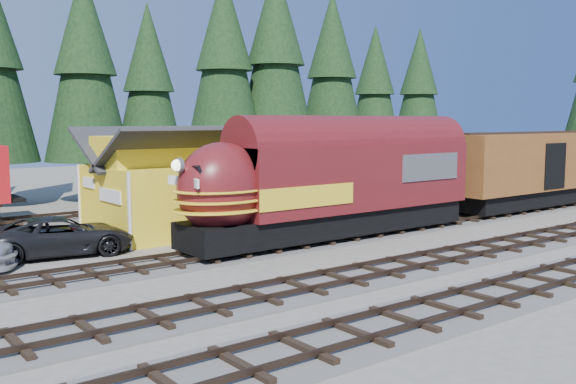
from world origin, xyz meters
TOP-DOWN VIEW (x-y plane):
  - ground at (0.00, 0.00)m, footprint 120.00×120.00m
  - track_siding at (10.00, 4.00)m, footprint 68.00×3.20m
  - track_main_south at (10.00, -2.00)m, footprint 68.00×3.20m
  - depot at (-0.00, 10.50)m, footprint 12.80×7.00m
  - conifer_backdrop at (4.79, 24.19)m, footprint 79.22×22.76m
  - locomotive at (2.15, 4.00)m, footprint 16.16×3.21m
  - boxcar at (19.02, 4.00)m, footprint 14.14×3.03m
  - pickup_truck_a at (-8.65, 8.36)m, footprint 6.24×3.64m

SIDE VIEW (x-z plane):
  - ground at x=0.00m, z-range 0.00..0.00m
  - track_siding at x=10.00m, z-range -0.11..0.22m
  - track_main_south at x=10.00m, z-range -0.11..0.22m
  - pickup_truck_a at x=-8.65m, z-range 0.00..1.63m
  - locomotive at x=2.15m, z-range 0.37..4.76m
  - boxcar at x=19.02m, z-range 0.45..4.89m
  - depot at x=0.00m, z-range 0.31..5.61m
  - conifer_backdrop at x=4.79m, z-range 1.76..17.90m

